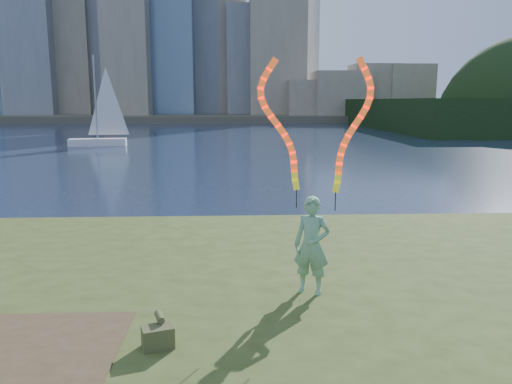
{
  "coord_description": "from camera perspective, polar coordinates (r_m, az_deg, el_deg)",
  "views": [
    {
      "loc": [
        0.82,
        -8.47,
        3.79
      ],
      "look_at": [
        1.24,
        1.0,
        2.05
      ],
      "focal_mm": 35.0,
      "sensor_mm": 36.0,
      "label": 1
    }
  ],
  "objects": [
    {
      "name": "ground",
      "position": [
        9.31,
        -7.57,
        -13.69
      ],
      "size": [
        320.0,
        320.0,
        0.0
      ],
      "primitive_type": "plane",
      "color": "#19253F",
      "rests_on": "ground"
    },
    {
      "name": "grassy_knoll",
      "position": [
        7.12,
        -9.31,
        -18.73
      ],
      "size": [
        20.0,
        18.0,
        0.8
      ],
      "color": "#384819",
      "rests_on": "ground"
    },
    {
      "name": "far_shore",
      "position": [
        103.52,
        -3.02,
        8.65
      ],
      "size": [
        320.0,
        40.0,
        1.2
      ],
      "primitive_type": "cube",
      "color": "#4F493A",
      "rests_on": "ground"
    },
    {
      "name": "woman_with_ribbons",
      "position": [
        7.7,
        6.59,
        -1.34
      ],
      "size": [
        1.86,
        0.83,
        3.94
      ],
      "rotation": [
        0.0,
        0.0,
        -0.41
      ],
      "color": "#237A3F",
      "rests_on": "grassy_knoll"
    },
    {
      "name": "canvas_bag",
      "position": [
        6.48,
        -11.14,
        -15.8
      ],
      "size": [
        0.44,
        0.49,
        0.36
      ],
      "rotation": [
        0.0,
        0.0,
        0.32
      ],
      "color": "#424422",
      "rests_on": "grassy_knoll"
    },
    {
      "name": "sailboat",
      "position": [
        44.33,
        -17.36,
        6.72
      ],
      "size": [
        5.01,
        2.06,
        7.51
      ],
      "rotation": [
        0.0,
        0.0,
        0.13
      ],
      "color": "white",
      "rests_on": "ground"
    }
  ]
}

